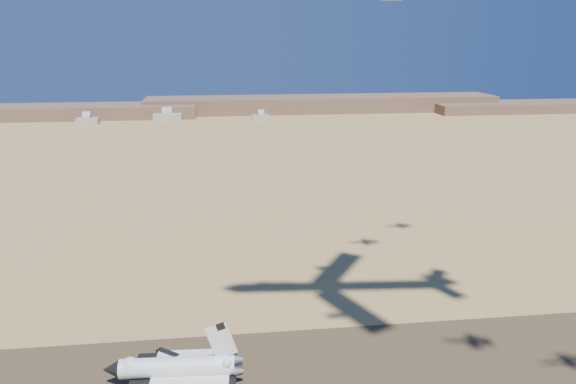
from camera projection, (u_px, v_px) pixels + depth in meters
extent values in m
plane|color=tan|center=(255.00, 381.00, 148.70)|extent=(1200.00, 1200.00, 0.00)
cube|color=#4A3C25|center=(255.00, 381.00, 148.69)|extent=(600.00, 50.00, 0.06)
cube|color=brown|center=(22.00, 112.00, 616.71)|extent=(380.00, 60.00, 14.00)
cube|color=brown|center=(323.00, 104.00, 676.86)|extent=(420.00, 60.00, 18.00)
cube|color=brown|center=(553.00, 106.00, 683.39)|extent=(300.00, 60.00, 11.00)
cube|color=#A7A494|center=(88.00, 121.00, 579.73)|extent=(22.00, 14.00, 6.50)
cube|color=#A7A494|center=(168.00, 117.00, 603.71)|extent=(30.00, 15.00, 7.50)
cube|color=#A7A494|center=(261.00, 118.00, 606.66)|extent=(19.00, 12.50, 5.50)
cylinder|color=white|center=(177.00, 367.00, 145.72)|extent=(29.33, 6.65, 5.09)
cone|color=black|center=(112.00, 369.00, 144.55)|extent=(4.35, 5.05, 4.84)
sphere|color=white|center=(130.00, 366.00, 144.69)|extent=(4.73, 4.73, 4.73)
cube|color=white|center=(191.00, 373.00, 146.54)|extent=(21.15, 22.87, 0.82)
cube|color=black|center=(184.00, 375.00, 146.52)|extent=(28.42, 23.26, 0.45)
cube|color=white|center=(221.00, 341.00, 144.65)|extent=(8.45, 1.09, 10.48)
cylinder|color=gray|center=(131.00, 382.00, 145.96)|extent=(0.33, 0.33, 2.91)
cylinder|color=gray|center=(200.00, 369.00, 151.55)|extent=(0.33, 0.33, 2.91)
cylinder|color=black|center=(200.00, 372.00, 151.81)|extent=(1.02, 0.46, 1.00)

